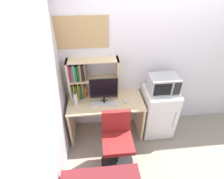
{
  "coord_description": "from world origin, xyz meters",
  "views": [
    {
      "loc": [
        -1.06,
        -2.5,
        2.52
      ],
      "look_at": [
        -0.83,
        -0.31,
        0.99
      ],
      "focal_mm": 27.87,
      "sensor_mm": 36.0,
      "label": 1
    }
  ],
  "objects_px": {
    "microwave": "(163,84)",
    "mini_fridge": "(158,111)",
    "monitor": "(104,90)",
    "water_bottle": "(76,99)",
    "desk_chair": "(117,143)",
    "wall_corkboard": "(81,33)",
    "hutch_bookshelf": "(85,78)",
    "computer_mouse": "(125,101)",
    "keyboard": "(105,104)"
  },
  "relations": [
    {
      "from": "monitor",
      "to": "microwave",
      "type": "bearing_deg",
      "value": 2.69
    },
    {
      "from": "monitor",
      "to": "mini_fridge",
      "type": "distance_m",
      "value": 1.1
    },
    {
      "from": "keyboard",
      "to": "computer_mouse",
      "type": "distance_m",
      "value": 0.33
    },
    {
      "from": "desk_chair",
      "to": "computer_mouse",
      "type": "bearing_deg",
      "value": 69.41
    },
    {
      "from": "computer_mouse",
      "to": "microwave",
      "type": "height_order",
      "value": "microwave"
    },
    {
      "from": "hutch_bookshelf",
      "to": "microwave",
      "type": "relative_size",
      "value": 1.76
    },
    {
      "from": "computer_mouse",
      "to": "desk_chair",
      "type": "height_order",
      "value": "desk_chair"
    },
    {
      "from": "mini_fridge",
      "to": "water_bottle",
      "type": "bearing_deg",
      "value": -179.36
    },
    {
      "from": "keyboard",
      "to": "water_bottle",
      "type": "height_order",
      "value": "water_bottle"
    },
    {
      "from": "monitor",
      "to": "desk_chair",
      "type": "xyz_separation_m",
      "value": [
        0.15,
        -0.52,
        -0.6
      ]
    },
    {
      "from": "desk_chair",
      "to": "mini_fridge",
      "type": "bearing_deg",
      "value": 35.37
    },
    {
      "from": "hutch_bookshelf",
      "to": "computer_mouse",
      "type": "height_order",
      "value": "hutch_bookshelf"
    },
    {
      "from": "mini_fridge",
      "to": "desk_chair",
      "type": "xyz_separation_m",
      "value": [
        -0.8,
        -0.57,
        -0.04
      ]
    },
    {
      "from": "keyboard",
      "to": "desk_chair",
      "type": "height_order",
      "value": "desk_chair"
    },
    {
      "from": "hutch_bookshelf",
      "to": "computer_mouse",
      "type": "distance_m",
      "value": 0.74
    },
    {
      "from": "microwave",
      "to": "keyboard",
      "type": "bearing_deg",
      "value": -175.87
    },
    {
      "from": "desk_chair",
      "to": "wall_corkboard",
      "type": "bearing_deg",
      "value": 116.97
    },
    {
      "from": "microwave",
      "to": "hutch_bookshelf",
      "type": "bearing_deg",
      "value": 171.29
    },
    {
      "from": "mini_fridge",
      "to": "wall_corkboard",
      "type": "bearing_deg",
      "value": 167.2
    },
    {
      "from": "microwave",
      "to": "wall_corkboard",
      "type": "distance_m",
      "value": 1.47
    },
    {
      "from": "hutch_bookshelf",
      "to": "desk_chair",
      "type": "distance_m",
      "value": 1.11
    },
    {
      "from": "monitor",
      "to": "mini_fridge",
      "type": "xyz_separation_m",
      "value": [
        0.94,
        0.04,
        -0.56
      ]
    },
    {
      "from": "microwave",
      "to": "desk_chair",
      "type": "distance_m",
      "value": 1.16
    },
    {
      "from": "desk_chair",
      "to": "keyboard",
      "type": "bearing_deg",
      "value": 104.99
    },
    {
      "from": "hutch_bookshelf",
      "to": "microwave",
      "type": "bearing_deg",
      "value": -8.71
    },
    {
      "from": "monitor",
      "to": "water_bottle",
      "type": "bearing_deg",
      "value": 176.64
    },
    {
      "from": "water_bottle",
      "to": "hutch_bookshelf",
      "type": "bearing_deg",
      "value": 51.08
    },
    {
      "from": "mini_fridge",
      "to": "computer_mouse",
      "type": "bearing_deg",
      "value": -175.88
    },
    {
      "from": "desk_chair",
      "to": "monitor",
      "type": "bearing_deg",
      "value": 105.61
    },
    {
      "from": "desk_chair",
      "to": "water_bottle",
      "type": "bearing_deg",
      "value": 136.86
    },
    {
      "from": "water_bottle",
      "to": "mini_fridge",
      "type": "distance_m",
      "value": 1.44
    },
    {
      "from": "water_bottle",
      "to": "desk_chair",
      "type": "height_order",
      "value": "water_bottle"
    },
    {
      "from": "monitor",
      "to": "microwave",
      "type": "xyz_separation_m",
      "value": [
        0.94,
        0.04,
        0.02
      ]
    },
    {
      "from": "monitor",
      "to": "water_bottle",
      "type": "relative_size",
      "value": 2.01
    },
    {
      "from": "computer_mouse",
      "to": "mini_fridge",
      "type": "bearing_deg",
      "value": 4.12
    },
    {
      "from": "monitor",
      "to": "mini_fridge",
      "type": "bearing_deg",
      "value": 2.51
    },
    {
      "from": "mini_fridge",
      "to": "desk_chair",
      "type": "distance_m",
      "value": 0.98
    },
    {
      "from": "hutch_bookshelf",
      "to": "water_bottle",
      "type": "distance_m",
      "value": 0.36
    },
    {
      "from": "keyboard",
      "to": "microwave",
      "type": "relative_size",
      "value": 0.91
    },
    {
      "from": "hutch_bookshelf",
      "to": "monitor",
      "type": "distance_m",
      "value": 0.37
    },
    {
      "from": "microwave",
      "to": "mini_fridge",
      "type": "bearing_deg",
      "value": -90.25
    },
    {
      "from": "computer_mouse",
      "to": "wall_corkboard",
      "type": "height_order",
      "value": "wall_corkboard"
    },
    {
      "from": "water_bottle",
      "to": "mini_fridge",
      "type": "bearing_deg",
      "value": 0.64
    },
    {
      "from": "hutch_bookshelf",
      "to": "mini_fridge",
      "type": "relative_size",
      "value": 0.89
    },
    {
      "from": "keyboard",
      "to": "water_bottle",
      "type": "distance_m",
      "value": 0.47
    },
    {
      "from": "desk_chair",
      "to": "wall_corkboard",
      "type": "distance_m",
      "value": 1.67
    },
    {
      "from": "wall_corkboard",
      "to": "microwave",
      "type": "bearing_deg",
      "value": -12.66
    },
    {
      "from": "desk_chair",
      "to": "hutch_bookshelf",
      "type": "bearing_deg",
      "value": 119.15
    },
    {
      "from": "mini_fridge",
      "to": "microwave",
      "type": "height_order",
      "value": "microwave"
    },
    {
      "from": "mini_fridge",
      "to": "desk_chair",
      "type": "bearing_deg",
      "value": -144.63
    }
  ]
}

